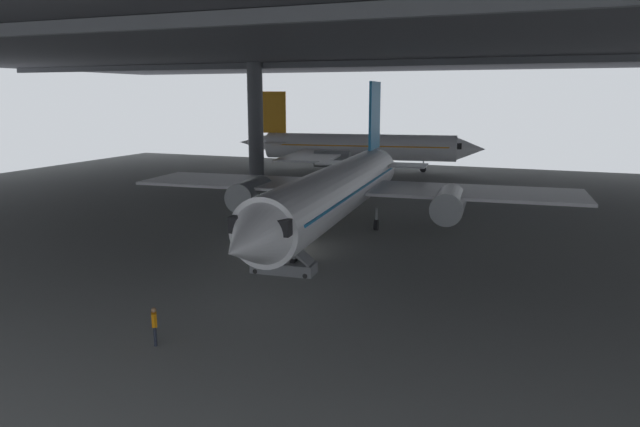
% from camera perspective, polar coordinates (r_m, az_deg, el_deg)
% --- Properties ---
extents(ground_plane, '(110.00, 110.00, 0.00)m').
position_cam_1_polar(ground_plane, '(41.25, -2.81, -3.64)').
color(ground_plane, slate).
extents(hangar_structure, '(121.00, 99.00, 15.93)m').
position_cam_1_polar(hangar_structure, '(52.91, 3.31, 16.40)').
color(hangar_structure, '#4C4F54').
rests_on(hangar_structure, ground_plane).
extents(airplane_main, '(37.55, 38.81, 12.05)m').
position_cam_1_polar(airplane_main, '(45.25, 1.82, 2.33)').
color(airplane_main, white).
rests_on(airplane_main, ground_plane).
extents(boarding_stairs, '(4.42, 1.80, 4.78)m').
position_cam_1_polar(boarding_stairs, '(36.07, -3.66, -4.66)').
color(boarding_stairs, slate).
rests_on(boarding_stairs, ground_plane).
extents(crew_worker_near_nose, '(0.39, 0.46, 1.75)m').
position_cam_1_polar(crew_worker_near_nose, '(26.81, -15.88, -10.31)').
color(crew_worker_near_nose, '#232838').
rests_on(crew_worker_near_nose, ground_plane).
extents(crew_worker_by_stairs, '(0.55, 0.24, 1.60)m').
position_cam_1_polar(crew_worker_by_stairs, '(39.29, -3.98, -3.05)').
color(crew_worker_by_stairs, '#232838').
rests_on(crew_worker_by_stairs, ground_plane).
extents(airplane_distant, '(35.92, 34.99, 11.28)m').
position_cam_1_polar(airplane_distant, '(84.91, 3.47, 6.52)').
color(airplane_distant, white).
rests_on(airplane_distant, ground_plane).
extents(baggage_tug, '(2.04, 2.50, 0.90)m').
position_cam_1_polar(baggage_tug, '(55.98, -0.59, 0.96)').
color(baggage_tug, yellow).
rests_on(baggage_tug, ground_plane).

